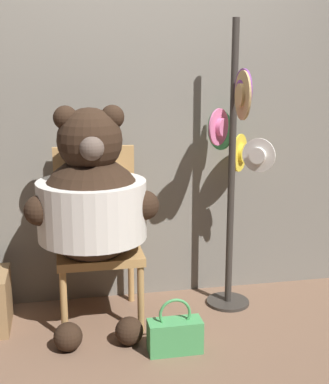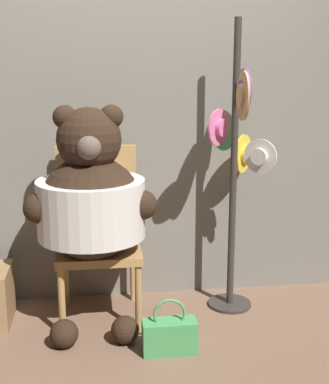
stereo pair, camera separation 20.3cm
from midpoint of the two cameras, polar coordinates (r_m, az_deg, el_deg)
name	(u,v)px [view 2 (the right image)]	position (r m, az deg, el deg)	size (l,w,h in m)	color
ground_plane	(148,328)	(3.31, 0.05, -14.31)	(14.00, 14.00, 0.00)	brown
wall_back	(138,123)	(3.50, -1.16, 7.32)	(8.00, 0.10, 2.34)	slate
chair	(98,229)	(3.35, -5.37, -3.95)	(0.50, 0.49, 1.05)	#B2844C
teddy_bear	(91,202)	(3.12, -6.01, -1.03)	(0.76, 0.67, 1.32)	black
hat_display_rack	(236,158)	(3.30, 9.38, 3.61)	(0.42, 0.57, 1.81)	#332D28
handbag_on_ground	(169,335)	(3.03, 2.52, -15.01)	(0.30, 0.13, 0.31)	#479E56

